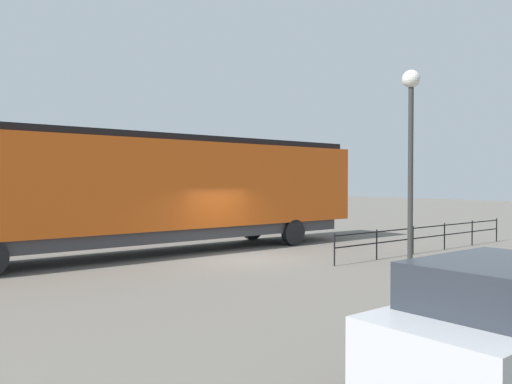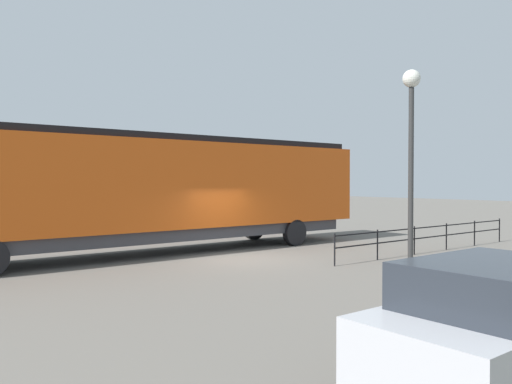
{
  "view_description": "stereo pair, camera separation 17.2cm",
  "coord_description": "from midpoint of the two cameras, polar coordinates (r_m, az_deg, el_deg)",
  "views": [
    {
      "loc": [
        14.25,
        -10.84,
        2.73
      ],
      "look_at": [
        1.65,
        -0.74,
        2.39
      ],
      "focal_mm": 35.95,
      "sensor_mm": 36.0,
      "label": 1
    },
    {
      "loc": [
        14.35,
        -10.71,
        2.73
      ],
      "look_at": [
        1.65,
        -0.74,
        2.39
      ],
      "focal_mm": 35.95,
      "sensor_mm": 36.0,
      "label": 2
    }
  ],
  "objects": [
    {
      "name": "locomotive",
      "position": [
        19.81,
        -9.63,
        0.45
      ],
      "size": [
        3.13,
        18.33,
        4.43
      ],
      "color": "#D15114",
      "rests_on": "ground_plane"
    },
    {
      "name": "parked_car_silver",
      "position": [
        7.4,
        26.04,
        -13.26
      ],
      "size": [
        1.93,
        4.11,
        1.74
      ],
      "color": "#B7B7BC",
      "rests_on": "ground_plane"
    },
    {
      "name": "ground_plane",
      "position": [
        18.11,
        -1.12,
        -7.45
      ],
      "size": [
        120.0,
        120.0,
        0.0
      ],
      "primitive_type": "plane",
      "color": "#666059"
    },
    {
      "name": "platform_fence",
      "position": [
        20.94,
        19.11,
        -4.43
      ],
      "size": [
        0.05,
        10.79,
        1.05
      ],
      "color": "black",
      "rests_on": "ground_plane"
    },
    {
      "name": "lamp_post",
      "position": [
        16.56,
        17.17,
        7.14
      ],
      "size": [
        0.55,
        0.55,
        6.15
      ],
      "color": "#2D2D2D",
      "rests_on": "ground_plane"
    }
  ]
}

